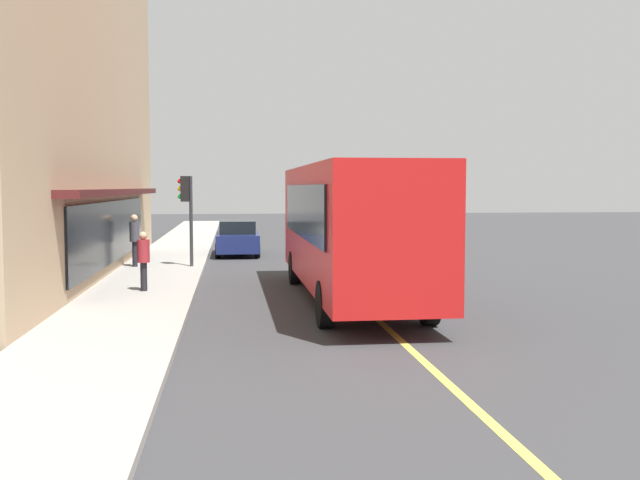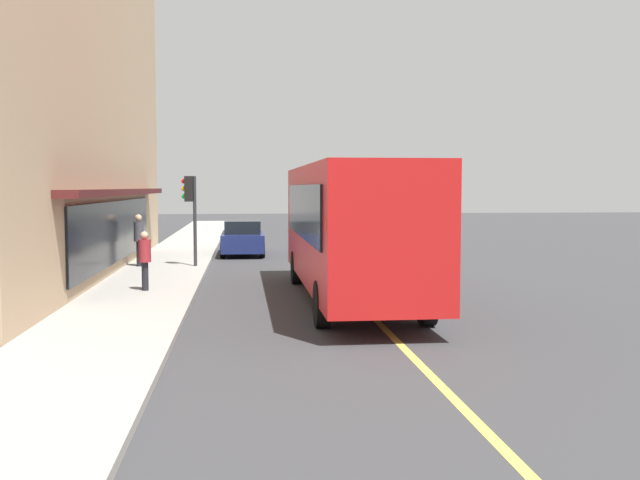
{
  "view_description": "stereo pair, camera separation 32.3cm",
  "coord_description": "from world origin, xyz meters",
  "px_view_note": "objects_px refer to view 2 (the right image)",
  "views": [
    {
      "loc": [
        -21.12,
        3.21,
        2.97
      ],
      "look_at": [
        -2.48,
        0.97,
        1.6
      ],
      "focal_mm": 40.99,
      "sensor_mm": 36.0,
      "label": 1
    },
    {
      "loc": [
        -21.16,
        2.89,
        2.97
      ],
      "look_at": [
        -2.48,
        0.97,
        1.6
      ],
      "focal_mm": 40.99,
      "sensor_mm": 36.0,
      "label": 2
    }
  ],
  "objects_px": {
    "bus": "(350,225)",
    "pedestrian_near_storefront": "(145,255)",
    "car_navy": "(243,238)",
    "traffic_light": "(190,199)",
    "car_white": "(356,236)",
    "pedestrian_at_corner": "(139,235)"
  },
  "relations": [
    {
      "from": "car_navy",
      "to": "pedestrian_near_storefront",
      "type": "distance_m",
      "value": 12.11
    },
    {
      "from": "pedestrian_at_corner",
      "to": "car_navy",
      "type": "bearing_deg",
      "value": -33.06
    },
    {
      "from": "pedestrian_near_storefront",
      "to": "pedestrian_at_corner",
      "type": "bearing_deg",
      "value": 9.5
    },
    {
      "from": "bus",
      "to": "car_navy",
      "type": "height_order",
      "value": "bus"
    },
    {
      "from": "car_white",
      "to": "pedestrian_near_storefront",
      "type": "height_order",
      "value": "pedestrian_near_storefront"
    },
    {
      "from": "bus",
      "to": "car_navy",
      "type": "relative_size",
      "value": 2.59
    },
    {
      "from": "bus",
      "to": "traffic_light",
      "type": "xyz_separation_m",
      "value": [
        7.54,
        4.64,
        0.55
      ]
    },
    {
      "from": "car_white",
      "to": "car_navy",
      "type": "relative_size",
      "value": 1.0
    },
    {
      "from": "bus",
      "to": "pedestrian_near_storefront",
      "type": "height_order",
      "value": "bus"
    },
    {
      "from": "traffic_light",
      "to": "car_white",
      "type": "xyz_separation_m",
      "value": [
        6.53,
        -6.94,
        -1.79
      ]
    },
    {
      "from": "traffic_light",
      "to": "pedestrian_at_corner",
      "type": "relative_size",
      "value": 1.73
    },
    {
      "from": "traffic_light",
      "to": "car_white",
      "type": "bearing_deg",
      "value": -46.73
    },
    {
      "from": "bus",
      "to": "pedestrian_near_storefront",
      "type": "xyz_separation_m",
      "value": [
        1.41,
        5.43,
        -0.87
      ]
    },
    {
      "from": "pedestrian_at_corner",
      "to": "traffic_light",
      "type": "bearing_deg",
      "value": -92.38
    },
    {
      "from": "car_navy",
      "to": "pedestrian_at_corner",
      "type": "distance_m",
      "value": 6.71
    },
    {
      "from": "traffic_light",
      "to": "pedestrian_at_corner",
      "type": "height_order",
      "value": "traffic_light"
    },
    {
      "from": "car_navy",
      "to": "pedestrian_near_storefront",
      "type": "height_order",
      "value": "pedestrian_near_storefront"
    },
    {
      "from": "bus",
      "to": "traffic_light",
      "type": "distance_m",
      "value": 8.87
    },
    {
      "from": "bus",
      "to": "car_white",
      "type": "xyz_separation_m",
      "value": [
        14.07,
        -2.3,
        -1.24
      ]
    },
    {
      "from": "traffic_light",
      "to": "pedestrian_at_corner",
      "type": "distance_m",
      "value": 2.22
    },
    {
      "from": "pedestrian_near_storefront",
      "to": "car_navy",
      "type": "bearing_deg",
      "value": -12.46
    },
    {
      "from": "traffic_light",
      "to": "car_white",
      "type": "height_order",
      "value": "traffic_light"
    }
  ]
}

